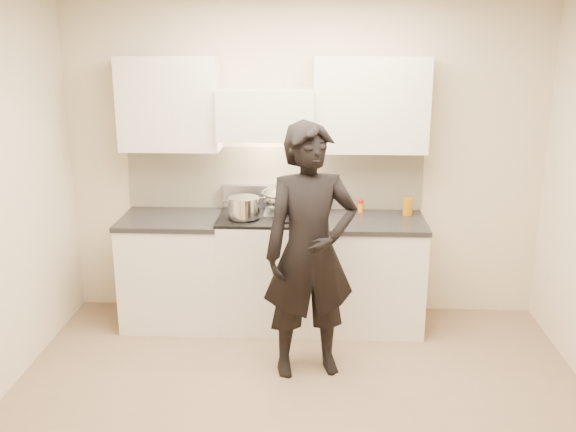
% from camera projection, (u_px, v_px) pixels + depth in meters
% --- Properties ---
extents(ground_plane, '(4.00, 4.00, 0.00)m').
position_uv_depth(ground_plane, '(297.00, 419.00, 4.10)').
color(ground_plane, '#84664B').
extents(room_shell, '(4.04, 3.54, 2.70)m').
position_uv_depth(room_shell, '(290.00, 162.00, 4.01)').
color(room_shell, beige).
rests_on(room_shell, ground).
extents(stove, '(0.76, 0.65, 0.96)m').
position_uv_depth(stove, '(267.00, 269.00, 5.34)').
color(stove, beige).
rests_on(stove, ground).
extents(counter_right, '(0.92, 0.67, 0.92)m').
position_uv_depth(counter_right, '(366.00, 272.00, 5.31)').
color(counter_right, silver).
rests_on(counter_right, ground).
extents(counter_left, '(0.82, 0.67, 0.92)m').
position_uv_depth(counter_left, '(174.00, 269.00, 5.38)').
color(counter_left, silver).
rests_on(counter_left, ground).
extents(wok, '(0.40, 0.49, 0.32)m').
position_uv_depth(wok, '(286.00, 198.00, 5.27)').
color(wok, silver).
rests_on(wok, stove).
extents(stock_pot, '(0.33, 0.31, 0.16)m').
position_uv_depth(stock_pot, '(244.00, 207.00, 5.08)').
color(stock_pot, silver).
rests_on(stock_pot, stove).
extents(utensil_crock, '(0.11, 0.11, 0.28)m').
position_uv_depth(utensil_crock, '(321.00, 202.00, 5.38)').
color(utensil_crock, '#AFB0C5').
rests_on(utensil_crock, counter_right).
extents(spice_jar, '(0.05, 0.05, 0.10)m').
position_uv_depth(spice_jar, '(361.00, 206.00, 5.38)').
color(spice_jar, orange).
rests_on(spice_jar, counter_right).
extents(oil_glass, '(0.08, 0.08, 0.14)m').
position_uv_depth(oil_glass, '(408.00, 207.00, 5.29)').
color(oil_glass, '#A46106').
rests_on(oil_glass, counter_right).
extents(person, '(0.75, 0.58, 1.82)m').
position_uv_depth(person, '(310.00, 252.00, 4.45)').
color(person, black).
rests_on(person, ground).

